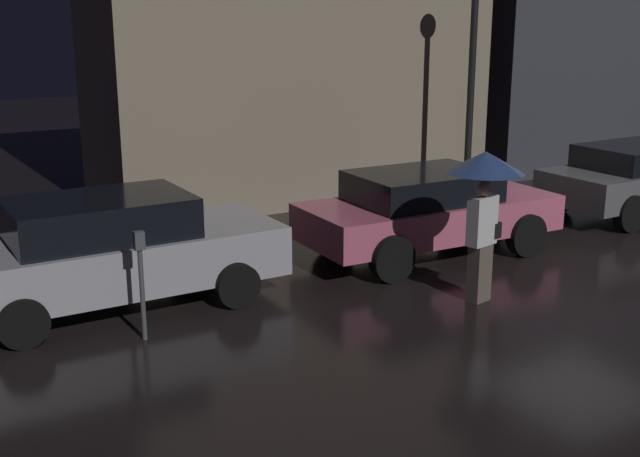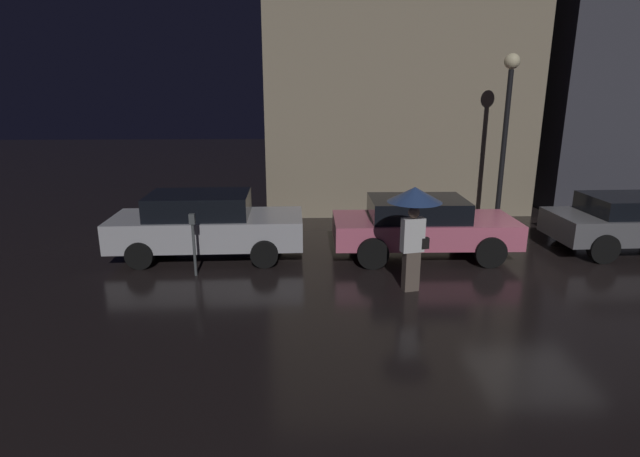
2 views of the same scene
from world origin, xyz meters
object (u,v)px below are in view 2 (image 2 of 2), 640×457
(parked_car_grey, at_px, (635,222))
(pedestrian_with_umbrella, at_px, (414,210))
(street_lamp_near, at_px, (507,113))
(parked_car_pink, at_px, (422,225))
(parking_meter, at_px, (193,238))
(parked_car_silver, at_px, (206,224))

(parked_car_grey, relative_size, pedestrian_with_umbrella, 1.97)
(pedestrian_with_umbrella, height_order, street_lamp_near, street_lamp_near)
(parked_car_pink, relative_size, street_lamp_near, 0.90)
(pedestrian_with_umbrella, bearing_deg, parked_car_grey, -171.38)
(parked_car_grey, distance_m, street_lamp_near, 4.15)
(pedestrian_with_umbrella, bearing_deg, parking_meter, -24.58)
(parked_car_grey, relative_size, parking_meter, 3.01)
(parked_car_grey, height_order, pedestrian_with_umbrella, pedestrian_with_umbrella)
(parked_car_pink, relative_size, parked_car_grey, 1.04)
(parked_car_grey, height_order, parking_meter, parked_car_grey)
(parked_car_silver, relative_size, parked_car_grey, 1.09)
(parked_car_pink, relative_size, pedestrian_with_umbrella, 2.05)
(parked_car_silver, bearing_deg, parking_meter, -91.87)
(street_lamp_near, bearing_deg, parking_meter, -156.15)
(pedestrian_with_umbrella, xyz_separation_m, parking_meter, (-4.42, 0.94, -0.80))
(parked_car_pink, xyz_separation_m, parked_car_grey, (5.26, 0.18, -0.01))
(parked_car_silver, relative_size, street_lamp_near, 0.94)
(parked_car_silver, xyz_separation_m, street_lamp_near, (7.79, 2.13, 2.45))
(parked_car_pink, relative_size, parking_meter, 3.14)
(parked_car_grey, height_order, street_lamp_near, street_lamp_near)
(parked_car_silver, distance_m, street_lamp_near, 8.44)
(pedestrian_with_umbrella, height_order, parking_meter, pedestrian_with_umbrella)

